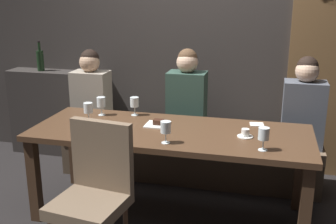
# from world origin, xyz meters

# --- Properties ---
(ground) EXTENTS (9.00, 9.00, 0.00)m
(ground) POSITION_xyz_m (0.00, 0.00, 0.00)
(ground) COLOR black
(back_wall_tiled) EXTENTS (6.00, 0.12, 3.00)m
(back_wall_tiled) POSITION_xyz_m (0.00, 1.22, 1.50)
(back_wall_tiled) COLOR #383330
(back_wall_tiled) RESTS_ON ground
(back_counter) EXTENTS (1.10, 0.28, 0.95)m
(back_counter) POSITION_xyz_m (-1.55, 1.04, 0.47)
(back_counter) COLOR #2F2B29
(back_counter) RESTS_ON ground
(dining_table) EXTENTS (2.20, 0.84, 0.74)m
(dining_table) POSITION_xyz_m (0.00, 0.00, 0.65)
(dining_table) COLOR #412B1C
(dining_table) RESTS_ON ground
(banquette_bench) EXTENTS (2.50, 0.44, 0.45)m
(banquette_bench) POSITION_xyz_m (0.00, 0.70, 0.23)
(banquette_bench) COLOR #4A3C2E
(banquette_bench) RESTS_ON ground
(chair_near_side) EXTENTS (0.49, 0.49, 0.98)m
(chair_near_side) POSITION_xyz_m (-0.34, -0.72, 0.56)
(chair_near_side) COLOR #4C3321
(chair_near_side) RESTS_ON ground
(diner_redhead) EXTENTS (0.36, 0.24, 0.80)m
(diner_redhead) POSITION_xyz_m (-0.99, 0.72, 0.83)
(diner_redhead) COLOR #9E9384
(diner_redhead) RESTS_ON banquette_bench
(diner_bearded) EXTENTS (0.36, 0.24, 0.84)m
(diner_bearded) POSITION_xyz_m (-0.02, 0.72, 0.85)
(diner_bearded) COLOR #2D473D
(diner_bearded) RESTS_ON banquette_bench
(diner_far_end) EXTENTS (0.36, 0.24, 0.81)m
(diner_far_end) POSITION_xyz_m (1.04, 0.68, 0.83)
(diner_far_end) COLOR #4C515B
(diner_far_end) RESTS_ON banquette_bench
(wine_bottle_dark_red) EXTENTS (0.08, 0.08, 0.33)m
(wine_bottle_dark_red) POSITION_xyz_m (-1.72, 1.02, 1.07)
(wine_bottle_dark_red) COLOR black
(wine_bottle_dark_red) RESTS_ON back_counter
(wine_glass_near_right) EXTENTS (0.08, 0.08, 0.16)m
(wine_glass_near_right) POSITION_xyz_m (0.04, -0.29, 0.85)
(wine_glass_near_right) COLOR silver
(wine_glass_near_right) RESTS_ON dining_table
(wine_glass_far_right) EXTENTS (0.08, 0.08, 0.16)m
(wine_glass_far_right) POSITION_xyz_m (0.72, -0.26, 0.86)
(wine_glass_far_right) COLOR silver
(wine_glass_far_right) RESTS_ON dining_table
(wine_glass_end_left) EXTENTS (0.08, 0.08, 0.16)m
(wine_glass_end_left) POSITION_xyz_m (-0.69, 0.25, 0.86)
(wine_glass_end_left) COLOR silver
(wine_glass_end_left) RESTS_ON dining_table
(wine_glass_end_right) EXTENTS (0.08, 0.08, 0.16)m
(wine_glass_end_right) POSITION_xyz_m (-0.40, 0.32, 0.86)
(wine_glass_end_right) COLOR silver
(wine_glass_end_right) RESTS_ON dining_table
(wine_glass_center_back) EXTENTS (0.08, 0.08, 0.16)m
(wine_glass_center_back) POSITION_xyz_m (-0.72, 0.05, 0.86)
(wine_glass_center_back) COLOR silver
(wine_glass_center_back) RESTS_ON dining_table
(espresso_cup) EXTENTS (0.12, 0.12, 0.06)m
(espresso_cup) POSITION_xyz_m (0.59, -0.02, 0.77)
(espresso_cup) COLOR white
(espresso_cup) RESTS_ON dining_table
(dessert_plate) EXTENTS (0.19, 0.19, 0.05)m
(dessert_plate) POSITION_xyz_m (-0.13, 0.09, 0.75)
(dessert_plate) COLOR white
(dessert_plate) RESTS_ON dining_table
(folded_napkin) EXTENTS (0.12, 0.12, 0.01)m
(folded_napkin) POSITION_xyz_m (0.66, 0.30, 0.74)
(folded_napkin) COLOR silver
(folded_napkin) RESTS_ON dining_table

